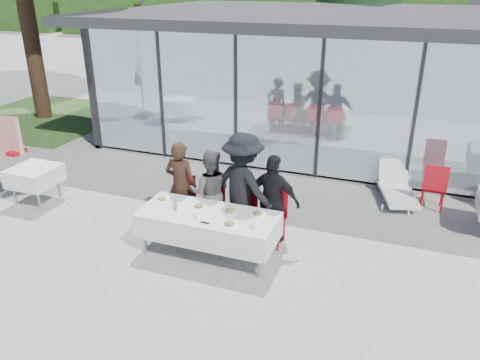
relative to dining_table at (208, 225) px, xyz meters
name	(u,v)px	position (x,y,z in m)	size (l,w,h in m)	color
ground	(200,260)	(-0.04, -0.25, -0.54)	(90.00, 90.00, 0.00)	gray
pavilion	(385,59)	(1.96, 7.92, 1.61)	(14.80, 8.80, 3.44)	gray
treeline	(348,12)	(-2.04, 27.75, 1.66)	(62.50, 2.00, 4.40)	#1B3C13
dining_table	(208,225)	(0.00, 0.00, 0.00)	(2.26, 0.96, 0.75)	silver
diner_a	(181,185)	(-0.85, 0.72, 0.28)	(0.60, 0.60, 1.63)	#322016
diner_chair_a	(183,198)	(-0.85, 0.75, 0.00)	(0.44, 0.44, 0.97)	#B00B15
diner_b	(210,192)	(-0.27, 0.72, 0.24)	(0.75, 0.75, 1.55)	#525252
diner_chair_b	(211,203)	(-0.27, 0.75, 0.00)	(0.44, 0.44, 0.97)	#B00B15
diner_c	(243,187)	(0.34, 0.72, 0.42)	(1.24, 1.24, 1.92)	black
diner_chair_c	(244,209)	(0.34, 0.75, 0.00)	(0.44, 0.44, 0.97)	#B00B15
diner_d	(273,200)	(0.88, 0.72, 0.27)	(0.94, 0.94, 1.61)	black
diner_chair_d	(273,214)	(0.88, 0.75, 0.00)	(0.44, 0.44, 0.97)	#B00B15
plate_a	(162,199)	(-0.94, 0.17, 0.24)	(0.28, 0.28, 0.07)	white
plate_b	(199,206)	(-0.21, 0.14, 0.24)	(0.28, 0.28, 0.07)	white
plate_c	(230,211)	(0.33, 0.17, 0.24)	(0.28, 0.28, 0.07)	white
plate_d	(258,214)	(0.77, 0.22, 0.24)	(0.28, 0.28, 0.07)	white
plate_extra	(229,224)	(0.48, -0.25, 0.24)	(0.28, 0.28, 0.07)	white
juice_bottle	(176,205)	(-0.56, -0.04, 0.28)	(0.06, 0.06, 0.13)	#7BB149
drinking_glasses	(224,220)	(0.36, -0.20, 0.26)	(1.03, 0.08, 0.10)	silver
folded_eyeglasses	(205,223)	(0.09, -0.32, 0.22)	(0.14, 0.03, 0.01)	black
spare_table_left	(35,176)	(-4.12, 0.61, 0.02)	(0.86, 0.86, 0.74)	silver
spare_chair_b	(435,185)	(3.47, 3.01, 0.00)	(0.44, 0.44, 0.97)	#B00B15
lounger	(396,187)	(2.78, 3.31, -0.28)	(0.95, 1.45, 0.72)	white
grass_patch	(44,117)	(-8.54, 5.75, -0.53)	(5.00, 5.00, 0.02)	#385926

